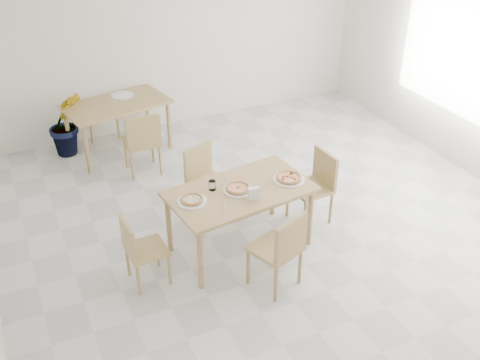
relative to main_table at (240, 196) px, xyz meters
name	(u,v)px	position (x,y,z in m)	size (l,w,h in m)	color
main_table	(240,196)	(0.00, 0.00, 0.00)	(1.58, 1.02, 0.75)	tan
chair_south	(281,247)	(0.09, -0.75, -0.16)	(0.55, 0.55, 0.87)	tan
chair_north	(205,177)	(-0.08, 0.80, -0.17)	(0.55, 0.55, 0.86)	tan
chair_west	(139,247)	(-1.14, -0.10, -0.22)	(0.40, 0.40, 0.77)	tan
chair_east	(316,182)	(1.04, 0.14, -0.17)	(0.45, 0.45, 0.85)	tan
plate_margherita	(238,190)	(-0.03, -0.01, 0.09)	(0.31, 0.31, 0.02)	white
plate_mushroom	(192,201)	(-0.54, -0.01, 0.09)	(0.30, 0.30, 0.02)	white
plate_pepperoni	(289,180)	(0.55, -0.05, 0.09)	(0.34, 0.34, 0.02)	white
pizza_margherita	(238,188)	(-0.03, -0.01, 0.11)	(0.27, 0.27, 0.03)	tan
pizza_mushroom	(192,200)	(-0.54, -0.01, 0.12)	(0.26, 0.26, 0.03)	tan
pizza_pepperoni	(289,178)	(0.55, -0.05, 0.12)	(0.36, 0.36, 0.03)	tan
tumbler_a	(212,185)	(-0.26, 0.13, 0.13)	(0.08, 0.08, 0.10)	white
tumbler_b	(253,195)	(0.05, -0.22, 0.13)	(0.07, 0.07, 0.09)	white
napkin_holder	(254,194)	(0.04, -0.24, 0.15)	(0.14, 0.09, 0.14)	silver
fork_a	(225,206)	(-0.27, -0.22, 0.09)	(0.01, 0.18, 0.01)	silver
fork_b	(225,180)	(-0.07, 0.24, 0.09)	(0.02, 0.18, 0.01)	silver
second_table	(117,109)	(-0.60, 2.76, -0.01)	(1.52, 1.05, 0.75)	tan
chair_back_s	(143,140)	(-0.48, 1.98, -0.15)	(0.46, 0.46, 0.89)	tan
chair_back_n	(99,101)	(-0.71, 3.45, -0.13)	(0.48, 0.48, 0.92)	tan
plate_empty	(122,95)	(-0.46, 2.97, 0.09)	(0.31, 0.31, 0.02)	white
potted_plant	(67,124)	(-1.28, 3.01, -0.20)	(0.51, 0.41, 0.93)	#266C20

